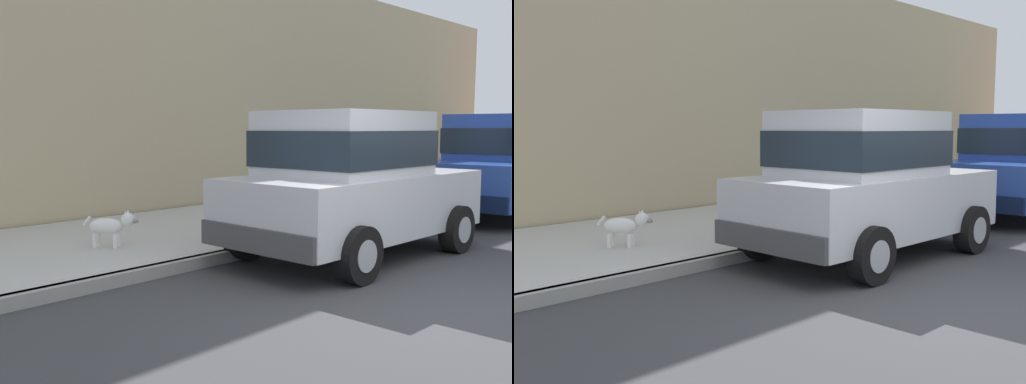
# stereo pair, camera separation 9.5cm
# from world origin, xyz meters

# --- Properties ---
(ground_plane) EXTENTS (80.00, 80.00, 0.00)m
(ground_plane) POSITION_xyz_m (0.00, 0.00, 0.00)
(ground_plane) COLOR #38383A
(curb) EXTENTS (0.16, 64.00, 0.14)m
(curb) POSITION_xyz_m (-3.20, 0.00, 0.07)
(curb) COLOR gray
(curb) RESTS_ON ground
(sidewalk) EXTENTS (3.60, 64.00, 0.14)m
(sidewalk) POSITION_xyz_m (-5.00, 0.00, 0.07)
(sidewalk) COLOR #B7B5AD
(sidewalk) RESTS_ON ground
(car_silver_hatchback) EXTENTS (2.00, 3.82, 1.88)m
(car_silver_hatchback) POSITION_xyz_m (-2.22, 1.39, 0.98)
(car_silver_hatchback) COLOR #BCBCC1
(car_silver_hatchback) RESTS_ON ground
(car_blue_sedan) EXTENTS (2.06, 4.61, 1.92)m
(car_blue_sedan) POSITION_xyz_m (-2.22, 6.56, 0.98)
(car_blue_sedan) COLOR #28479E
(car_blue_sedan) RESTS_ON ground
(dog_white) EXTENTS (0.63, 0.50, 0.49)m
(dog_white) POSITION_xyz_m (-4.41, -0.78, 0.43)
(dog_white) COLOR white
(dog_white) RESTS_ON sidewalk
(building_facade) EXTENTS (0.50, 20.00, 5.08)m
(building_facade) POSITION_xyz_m (-7.10, 5.64, 2.54)
(building_facade) COLOR tan
(building_facade) RESTS_ON ground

